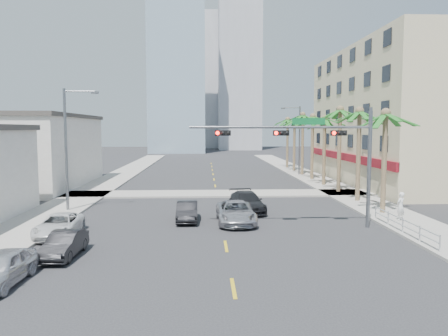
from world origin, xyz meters
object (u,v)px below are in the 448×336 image
(traffic_signal_mast, at_px, (318,146))
(car_parked_mid, at_px, (64,244))
(car_parked_far, at_px, (59,225))
(pedestrian, at_px, (401,206))
(car_lane_right, at_px, (247,202))
(car_parked_near, at_px, (2,268))
(car_lane_center, at_px, (236,212))
(car_lane_left, at_px, (187,211))

(traffic_signal_mast, bearing_deg, car_parked_mid, -157.98)
(traffic_signal_mast, distance_m, car_parked_mid, 15.32)
(car_parked_far, bearing_deg, pedestrian, 4.83)
(traffic_signal_mast, distance_m, pedestrian, 7.20)
(car_lane_right, distance_m, pedestrian, 10.50)
(car_parked_near, height_order, car_parked_mid, car_parked_near)
(car_lane_right, bearing_deg, car_lane_center, -113.39)
(car_parked_near, distance_m, car_lane_right, 18.35)
(car_parked_near, relative_size, pedestrian, 2.12)
(car_parked_near, distance_m, pedestrian, 23.20)
(car_parked_mid, bearing_deg, car_lane_center, 41.15)
(car_lane_left, bearing_deg, traffic_signal_mast, -17.66)
(car_parked_mid, height_order, car_lane_right, car_lane_right)
(car_parked_mid, distance_m, car_lane_left, 9.64)
(car_parked_near, height_order, car_lane_center, car_lane_center)
(car_parked_mid, bearing_deg, car_parked_far, 113.26)
(car_lane_left, xyz_separation_m, car_lane_center, (3.17, -0.84, 0.07))
(car_parked_mid, relative_size, car_lane_left, 0.95)
(car_lane_center, bearing_deg, car_parked_near, -133.98)
(car_lane_center, bearing_deg, car_lane_left, 164.09)
(car_parked_near, distance_m, car_parked_far, 7.81)
(car_parked_near, height_order, car_parked_far, car_parked_near)
(car_lane_left, bearing_deg, car_lane_center, -15.81)
(car_parked_near, relative_size, car_lane_left, 1.01)
(car_parked_near, relative_size, car_parked_mid, 1.06)
(car_lane_left, height_order, car_lane_center, car_lane_center)
(car_parked_near, bearing_deg, pedestrian, 29.25)
(car_parked_near, height_order, pedestrian, pedestrian)
(car_parked_mid, xyz_separation_m, car_lane_left, (5.53, 7.90, 0.03))
(car_parked_mid, xyz_separation_m, car_lane_right, (9.80, 10.97, 0.12))
(car_lane_left, bearing_deg, car_lane_right, 34.68)
(car_parked_near, xyz_separation_m, car_parked_mid, (1.26, 3.67, -0.06))
(traffic_signal_mast, xyz_separation_m, car_parked_far, (-15.18, -1.36, -4.44))
(car_parked_mid, distance_m, car_lane_center, 11.21)
(car_parked_near, xyz_separation_m, pedestrian, (20.69, 10.47, 0.41))
(car_parked_mid, distance_m, car_lane_right, 14.71)
(pedestrian, bearing_deg, car_parked_far, -26.76)
(traffic_signal_mast, xyz_separation_m, car_parked_near, (-14.84, -9.16, -4.39))
(car_parked_near, xyz_separation_m, car_lane_center, (9.96, 10.73, 0.04))
(traffic_signal_mast, relative_size, car_parked_far, 2.47)
(traffic_signal_mast, xyz_separation_m, car_parked_mid, (-13.58, -5.49, -4.45))
(car_lane_left, relative_size, pedestrian, 2.10)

